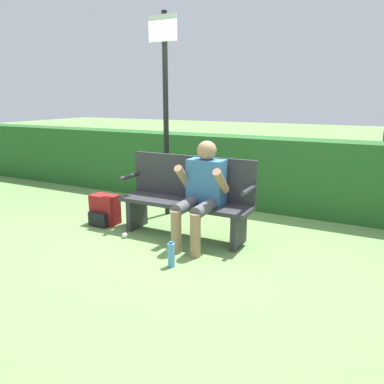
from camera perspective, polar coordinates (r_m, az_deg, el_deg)
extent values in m
plane|color=#668E4C|center=(4.42, -1.15, -6.74)|extent=(40.00, 40.00, 0.00)
cube|color=#235623|center=(5.65, 6.38, 3.28)|extent=(12.00, 0.49, 1.03)
cube|color=#2D2D33|center=(4.29, -1.17, -1.73)|extent=(1.57, 0.41, 0.05)
cube|color=#2D2D33|center=(4.38, -0.03, 2.32)|extent=(1.57, 0.04, 0.50)
cube|color=#2D2D33|center=(4.69, -8.37, -3.18)|extent=(0.06, 0.37, 0.38)
cube|color=#2D2D33|center=(4.09, 7.13, -5.74)|extent=(0.06, 0.37, 0.38)
cylinder|color=#2D2D33|center=(4.63, -9.53, 2.37)|extent=(0.05, 0.37, 0.05)
cylinder|color=#2D2D33|center=(3.93, 8.63, 0.29)|extent=(0.05, 0.37, 0.05)
cube|color=#336699|center=(4.14, 2.22, 1.58)|extent=(0.41, 0.22, 0.50)
sphere|color=#997051|center=(4.08, 2.27, 6.32)|extent=(0.22, 0.22, 0.22)
cylinder|color=#4C4C51|center=(4.03, -0.73, -1.96)|extent=(0.13, 0.49, 0.13)
cylinder|color=#4C4C51|center=(3.94, 2.14, -2.37)|extent=(0.13, 0.49, 0.13)
cylinder|color=#997051|center=(3.90, -2.43, -6.08)|extent=(0.11, 0.11, 0.46)
cylinder|color=#997051|center=(3.80, 0.52, -6.62)|extent=(0.11, 0.11, 0.46)
cylinder|color=#997051|center=(4.13, -1.32, 2.27)|extent=(0.09, 0.31, 0.31)
cylinder|color=#997051|center=(3.94, 4.45, 1.64)|extent=(0.09, 0.31, 0.31)
cube|color=maroon|center=(4.92, -13.10, -2.58)|extent=(0.35, 0.21, 0.38)
cube|color=black|center=(4.85, -14.12, -4.07)|extent=(0.26, 0.07, 0.17)
cylinder|color=#4C8CCC|center=(3.63, -3.19, -9.57)|extent=(0.07, 0.07, 0.23)
cylinder|color=#2D66B2|center=(3.58, -3.22, -7.71)|extent=(0.04, 0.04, 0.02)
cylinder|color=black|center=(5.01, -3.99, 11.08)|extent=(0.07, 0.07, 2.62)
cube|color=silver|center=(5.04, -4.51, 23.66)|extent=(0.40, 0.02, 0.31)
sphere|color=silver|center=(4.42, -10.22, -6.51)|extent=(0.06, 0.06, 0.06)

